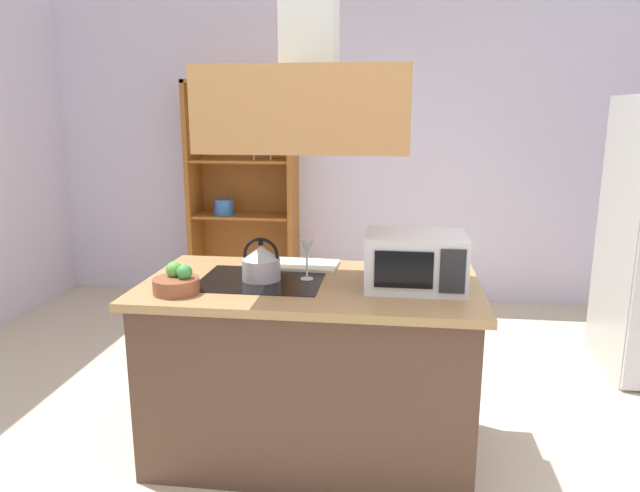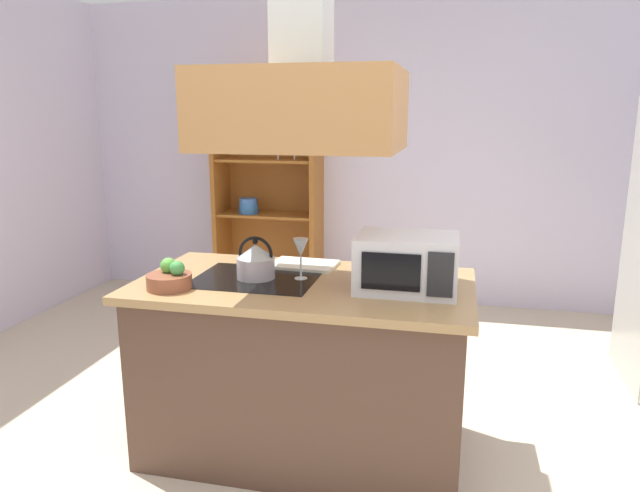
{
  "view_description": "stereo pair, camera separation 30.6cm",
  "coord_description": "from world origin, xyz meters",
  "px_view_note": "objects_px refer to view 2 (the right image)",
  "views": [
    {
      "loc": [
        0.22,
        -2.36,
        1.71
      ],
      "look_at": [
        -0.18,
        0.7,
        1.0
      ],
      "focal_mm": 32.91,
      "sensor_mm": 36.0,
      "label": 1
    },
    {
      "loc": [
        0.52,
        -2.3,
        1.71
      ],
      "look_at": [
        -0.18,
        0.7,
        1.0
      ],
      "focal_mm": 32.91,
      "sensor_mm": 36.0,
      "label": 2
    }
  ],
  "objects_px": {
    "microwave": "(407,263)",
    "fruit_bowl": "(170,278)",
    "kettle": "(256,261)",
    "cutting_board": "(304,265)",
    "dish_cabinet": "(269,204)",
    "wine_glass_on_counter": "(301,249)"
  },
  "relations": [
    {
      "from": "dish_cabinet",
      "to": "wine_glass_on_counter",
      "type": "xyz_separation_m",
      "value": [
        0.94,
        -2.39,
        0.17
      ]
    },
    {
      "from": "kettle",
      "to": "cutting_board",
      "type": "relative_size",
      "value": 0.62
    },
    {
      "from": "cutting_board",
      "to": "fruit_bowl",
      "type": "xyz_separation_m",
      "value": [
        -0.51,
        -0.53,
        0.04
      ]
    },
    {
      "from": "cutting_board",
      "to": "fruit_bowl",
      "type": "height_order",
      "value": "fruit_bowl"
    },
    {
      "from": "dish_cabinet",
      "to": "microwave",
      "type": "bearing_deg",
      "value": -59.16
    },
    {
      "from": "wine_glass_on_counter",
      "to": "fruit_bowl",
      "type": "xyz_separation_m",
      "value": [
        -0.56,
        -0.29,
        -0.1
      ]
    },
    {
      "from": "kettle",
      "to": "cutting_board",
      "type": "height_order",
      "value": "kettle"
    },
    {
      "from": "cutting_board",
      "to": "kettle",
      "type": "bearing_deg",
      "value": -121.7
    },
    {
      "from": "kettle",
      "to": "cutting_board",
      "type": "bearing_deg",
      "value": 58.3
    },
    {
      "from": "fruit_bowl",
      "to": "cutting_board",
      "type": "bearing_deg",
      "value": 46.08
    },
    {
      "from": "cutting_board",
      "to": "microwave",
      "type": "bearing_deg",
      "value": -28.12
    },
    {
      "from": "dish_cabinet",
      "to": "microwave",
      "type": "distance_m",
      "value": 2.86
    },
    {
      "from": "wine_glass_on_counter",
      "to": "kettle",
      "type": "bearing_deg",
      "value": -169.98
    },
    {
      "from": "microwave",
      "to": "fruit_bowl",
      "type": "relative_size",
      "value": 2.18
    },
    {
      "from": "kettle",
      "to": "microwave",
      "type": "xyz_separation_m",
      "value": [
        0.74,
        -0.02,
        0.04
      ]
    },
    {
      "from": "dish_cabinet",
      "to": "cutting_board",
      "type": "relative_size",
      "value": 5.81
    },
    {
      "from": "kettle",
      "to": "microwave",
      "type": "relative_size",
      "value": 0.46
    },
    {
      "from": "dish_cabinet",
      "to": "wine_glass_on_counter",
      "type": "height_order",
      "value": "dish_cabinet"
    },
    {
      "from": "wine_glass_on_counter",
      "to": "dish_cabinet",
      "type": "bearing_deg",
      "value": 111.49
    },
    {
      "from": "kettle",
      "to": "wine_glass_on_counter",
      "type": "relative_size",
      "value": 1.03
    },
    {
      "from": "microwave",
      "to": "fruit_bowl",
      "type": "bearing_deg",
      "value": -168.22
    },
    {
      "from": "kettle",
      "to": "wine_glass_on_counter",
      "type": "distance_m",
      "value": 0.23
    }
  ]
}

